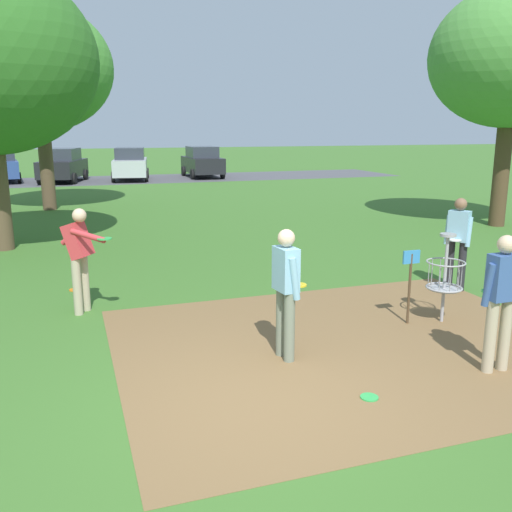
% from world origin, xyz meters
% --- Properties ---
extents(ground_plane, '(160.00, 160.00, 0.00)m').
position_xyz_m(ground_plane, '(0.00, 0.00, 0.00)').
color(ground_plane, '#3D6B28').
extents(dirt_tee_pad, '(6.42, 5.13, 0.01)m').
position_xyz_m(dirt_tee_pad, '(1.80, 1.29, 0.00)').
color(dirt_tee_pad, brown).
rests_on(dirt_tee_pad, ground).
extents(disc_golf_basket, '(0.98, 0.58, 1.39)m').
position_xyz_m(disc_golf_basket, '(3.51, 1.68, 0.75)').
color(disc_golf_basket, '#9E9EA3').
rests_on(disc_golf_basket, ground).
extents(player_foreground_watching, '(0.42, 0.48, 1.71)m').
position_xyz_m(player_foreground_watching, '(0.75, 1.15, 0.97)').
color(player_foreground_watching, slate).
rests_on(player_foreground_watching, ground).
extents(player_throwing, '(0.47, 0.40, 1.71)m').
position_xyz_m(player_throwing, '(3.06, -0.04, 0.97)').
color(player_throwing, tan).
rests_on(player_throwing, ground).
extents(player_waiting_left, '(0.45, 0.48, 1.71)m').
position_xyz_m(player_waiting_left, '(4.88, 3.07, 0.97)').
color(player_waiting_left, '#232328').
rests_on(player_waiting_left, ground).
extents(player_waiting_right, '(0.77, 0.98, 1.71)m').
position_xyz_m(player_waiting_right, '(-1.68, 3.91, 0.99)').
color(player_waiting_right, tan).
rests_on(player_waiting_right, ground).
extents(frisbee_near_basket, '(0.20, 0.20, 0.02)m').
position_xyz_m(frisbee_near_basket, '(-1.80, 5.29, 0.01)').
color(frisbee_near_basket, orange).
rests_on(frisbee_near_basket, ground).
extents(frisbee_mid_grass, '(0.20, 0.20, 0.02)m').
position_xyz_m(frisbee_mid_grass, '(1.23, -0.19, 0.01)').
color(frisbee_mid_grass, green).
rests_on(frisbee_mid_grass, ground).
extents(tree_near_left, '(5.13, 5.13, 7.16)m').
position_xyz_m(tree_near_left, '(-2.46, 16.51, 4.96)').
color(tree_near_left, brown).
rests_on(tree_near_left, ground).
extents(parking_lot_strip, '(36.00, 6.00, 0.01)m').
position_xyz_m(parking_lot_strip, '(0.00, 28.03, 0.00)').
color(parking_lot_strip, '#4C4C51').
rests_on(parking_lot_strip, ground).
extents(parked_car_center_left, '(2.82, 4.52, 1.84)m').
position_xyz_m(parked_car_center_left, '(-1.96, 27.56, 0.92)').
color(parked_car_center_left, black).
rests_on(parked_car_center_left, ground).
extents(parked_car_center_right, '(2.44, 4.42, 1.84)m').
position_xyz_m(parked_car_center_right, '(1.70, 27.55, 0.92)').
color(parked_car_center_right, '#B2B7BC').
rests_on(parked_car_center_right, ground).
extents(parked_car_rightmost, '(1.99, 4.21, 1.84)m').
position_xyz_m(parked_car_rightmost, '(6.04, 28.12, 0.92)').
color(parked_car_rightmost, black).
rests_on(parked_car_rightmost, ground).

